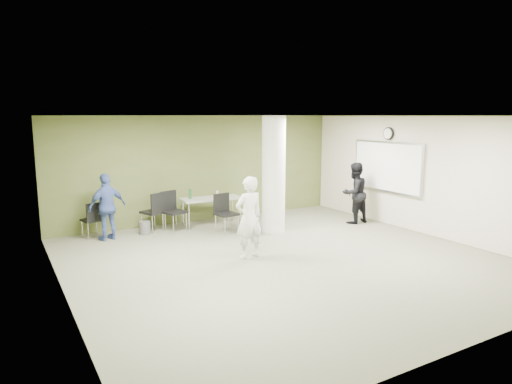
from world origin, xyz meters
TOP-DOWN VIEW (x-y plane):
  - floor at (0.00, 0.00)m, footprint 8.00×8.00m
  - ceiling at (0.00, 0.00)m, footprint 8.00×8.00m
  - wall_back at (0.00, 4.00)m, footprint 8.00×2.80m
  - wall_left at (-4.00, 0.00)m, footprint 0.02×8.00m
  - wall_right_cream at (4.00, 0.00)m, footprint 0.02×8.00m
  - column at (1.00, 2.00)m, footprint 0.56×0.56m
  - whiteboard at (3.92, 1.20)m, footprint 0.05×2.30m
  - wall_clock at (3.92, 1.20)m, footprint 0.06×0.32m
  - folding_table at (-0.05, 3.34)m, footprint 1.57×0.79m
  - wastebasket at (-1.80, 3.31)m, footprint 0.27×0.27m
  - chair_back_left at (-2.92, 3.58)m, footprint 0.50×0.50m
  - chair_back_right at (-1.49, 3.42)m, footprint 0.63×0.63m
  - chair_table_left at (-1.11, 3.31)m, footprint 0.62×0.62m
  - chair_table_right at (-0.06, 2.54)m, footprint 0.54×0.54m
  - woman_white at (-0.53, 0.47)m, footprint 0.63×0.44m
  - man_black at (3.31, 1.69)m, footprint 0.81×0.65m
  - man_blue at (-2.66, 3.23)m, footprint 0.96×0.60m

SIDE VIEW (x-z plane):
  - floor at x=0.00m, z-range 0.00..0.00m
  - wastebasket at x=-1.80m, z-range 0.00..0.31m
  - chair_back_left at x=-2.92m, z-range 0.07..0.91m
  - chair_table_right at x=-0.06m, z-range 0.08..1.02m
  - chair_back_right at x=-1.49m, z-range 0.08..1.05m
  - chair_table_left at x=-1.11m, z-range 0.08..1.06m
  - folding_table at x=-0.05m, z-range 0.19..1.15m
  - man_blue at x=-2.66m, z-range 0.00..1.53m
  - man_black at x=3.31m, z-range 0.00..1.60m
  - woman_white at x=-0.53m, z-range 0.00..1.64m
  - wall_back at x=0.00m, z-range 1.39..1.41m
  - wall_left at x=-4.00m, z-range 0.00..2.80m
  - wall_right_cream at x=4.00m, z-range 0.00..2.80m
  - column at x=1.00m, z-range 0.00..2.80m
  - whiteboard at x=3.92m, z-range 0.85..2.15m
  - wall_clock at x=3.92m, z-range 2.19..2.51m
  - ceiling at x=0.00m, z-range 2.80..2.80m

